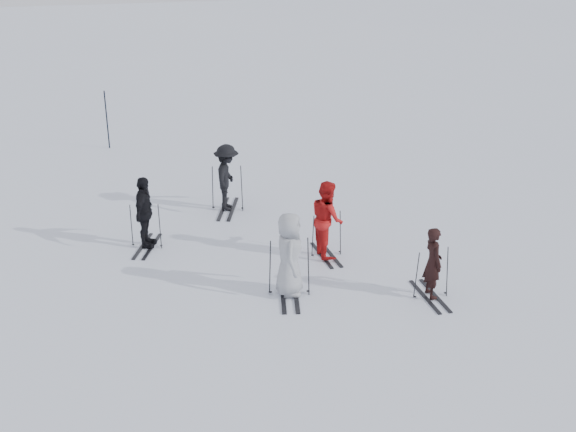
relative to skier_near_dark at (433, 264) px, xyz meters
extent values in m
plane|color=silver|center=(-2.36, 1.95, -0.80)|extent=(120.00, 120.00, 0.00)
imported|color=black|center=(0.00, 0.00, 0.00)|extent=(0.40, 0.59, 1.59)
imported|color=#B31414|center=(-1.49, 2.61, 0.14)|extent=(0.72, 0.92, 1.88)
imported|color=#9A9DA2|center=(-2.90, 0.98, 0.14)|extent=(0.79, 1.02, 1.86)
imported|color=black|center=(-5.64, 4.32, 0.11)|extent=(0.81, 1.15, 1.81)
imported|color=black|center=(-3.19, 6.22, 0.14)|extent=(1.06, 1.37, 1.87)
cylinder|color=black|center=(-6.06, 13.22, 0.24)|extent=(0.05, 0.05, 2.07)
camera|label=1|loc=(-6.80, -12.41, 6.79)|focal=45.00mm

